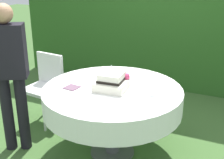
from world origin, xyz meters
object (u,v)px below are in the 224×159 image
wedding_cake (112,82)px  napkin_stack (72,87)px  standing_person (10,70)px  cake_table (112,99)px  serving_plate_far (151,93)px  serving_plate_left (136,78)px  serving_plate_near (103,76)px  garden_chair (46,82)px

wedding_cake → napkin_stack: (-0.39, -0.14, -0.07)m
napkin_stack → standing_person: (-0.62, -0.19, 0.16)m
cake_table → napkin_stack: 0.43m
cake_table → standing_person: size_ratio=0.89×
wedding_cake → cake_table: bearing=105.8°
serving_plate_far → standing_person: 1.46m
serving_plate_left → napkin_stack: (-0.51, -0.52, -0.00)m
serving_plate_near → standing_person: (-0.76, -0.63, 0.16)m
wedding_cake → standing_person: bearing=-161.7°
cake_table → serving_plate_near: serving_plate_near is taller
serving_plate_left → standing_person: size_ratio=0.08×
wedding_cake → serving_plate_near: (-0.25, 0.30, -0.07)m
cake_table → wedding_cake: wedding_cake is taller
napkin_stack → garden_chair: (-0.70, 0.49, -0.23)m
cake_table → serving_plate_far: (0.40, 0.03, 0.13)m
serving_plate_near → standing_person: bearing=-140.2°
serving_plate_left → napkin_stack: serving_plate_left is taller
serving_plate_near → standing_person: 1.00m
napkin_stack → standing_person: bearing=-162.9°
cake_table → garden_chair: (-1.08, 0.33, -0.10)m
serving_plate_near → napkin_stack: (-0.14, -0.44, -0.00)m
serving_plate_far → standing_person: (-1.40, -0.38, 0.16)m
wedding_cake → serving_plate_far: bearing=7.5°
serving_plate_near → garden_chair: 0.87m
serving_plate_near → serving_plate_left: (0.37, 0.08, 0.00)m
wedding_cake → serving_plate_left: bearing=72.3°
napkin_stack → standing_person: standing_person is taller
serving_plate_left → napkin_stack: 0.73m
serving_plate_left → garden_chair: size_ratio=0.15×
napkin_stack → wedding_cake: bearing=20.2°
serving_plate_far → garden_chair: (-1.48, 0.29, -0.23)m
wedding_cake → serving_plate_near: size_ratio=2.33×
serving_plate_far → wedding_cake: bearing=-172.5°
garden_chair → standing_person: standing_person is taller
napkin_stack → serving_plate_left: bearing=45.8°
standing_person → serving_plate_far: bearing=15.4°
standing_person → serving_plate_left: bearing=32.3°
serving_plate_left → wedding_cake: bearing=-107.7°
serving_plate_far → cake_table: bearing=-175.1°
napkin_stack → serving_plate_near: bearing=72.4°
garden_chair → standing_person: (0.08, -0.68, 0.39)m
cake_table → standing_person: standing_person is taller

